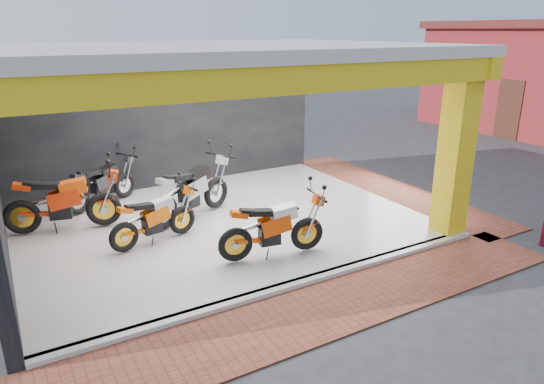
{
  "coord_description": "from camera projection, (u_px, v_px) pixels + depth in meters",
  "views": [
    {
      "loc": [
        -3.85,
        -6.84,
        3.96
      ],
      "look_at": [
        0.7,
        1.04,
        0.9
      ],
      "focal_mm": 32.0,
      "sensor_mm": 36.0,
      "label": 1
    }
  ],
  "objects": [
    {
      "name": "back_wall",
      "position": [
        169.0,
        121.0,
        12.33
      ],
      "size": [
        8.2,
        0.2,
        3.5
      ],
      "primitive_type": "cube",
      "color": "black",
      "rests_on": "ground"
    },
    {
      "name": "header_beam_front",
      "position": [
        302.0,
        79.0,
        6.83
      ],
      "size": [
        8.4,
        0.3,
        0.4
      ],
      "primitive_type": "cube",
      "color": "gold",
      "rests_on": "corner_column"
    },
    {
      "name": "showroom_ceiling",
      "position": [
        215.0,
        49.0,
        9.2
      ],
      "size": [
        8.4,
        6.4,
        0.2
      ],
      "primitive_type": "cube",
      "color": "beige",
      "rests_on": "corner_column"
    },
    {
      "name": "showroom_floor",
      "position": [
        221.0,
        223.0,
        10.33
      ],
      "size": [
        8.0,
        6.0,
        0.1
      ],
      "primitive_type": "cube",
      "color": "silver",
      "rests_on": "ground"
    },
    {
      "name": "moto_hero",
      "position": [
        307.0,
        218.0,
        8.71
      ],
      "size": [
        2.18,
        1.11,
        1.27
      ],
      "primitive_type": null,
      "rotation": [
        0.0,
        0.0,
        -0.17
      ],
      "color": "#DF4609",
      "rests_on": "showroom_floor"
    },
    {
      "name": "moto_row_a",
      "position": [
        181.0,
        207.0,
        9.44
      ],
      "size": [
        2.0,
        1.09,
        1.16
      ],
      "primitive_type": null,
      "rotation": [
        0.0,
        0.0,
        0.22
      ],
      "color": "#DF5909",
      "rests_on": "showroom_floor"
    },
    {
      "name": "floor_kerb",
      "position": [
        298.0,
        284.0,
        7.85
      ],
      "size": [
        8.0,
        0.2,
        0.1
      ],
      "primitive_type": "cube",
      "color": "silver",
      "rests_on": "ground"
    },
    {
      "name": "paver_right",
      "position": [
        390.0,
        189.0,
        12.61
      ],
      "size": [
        1.4,
        7.0,
        0.03
      ],
      "primitive_type": "cube",
      "color": "brown",
      "rests_on": "ground"
    },
    {
      "name": "paver_front",
      "position": [
        327.0,
        308.0,
        7.22
      ],
      "size": [
        9.0,
        1.4,
        0.03
      ],
      "primitive_type": "cube",
      "color": "brown",
      "rests_on": "ground"
    },
    {
      "name": "ground",
      "position": [
        267.0,
        262.0,
        8.7
      ],
      "size": [
        80.0,
        80.0,
        0.0
      ],
      "primitive_type": "plane",
      "color": "#2D2D30",
      "rests_on": "ground"
    },
    {
      "name": "corner_column",
      "position": [
        456.0,
        151.0,
        9.31
      ],
      "size": [
        0.5,
        0.5,
        3.5
      ],
      "primitive_type": "cube",
      "color": "gold",
      "rests_on": "ground"
    },
    {
      "name": "moto_row_d",
      "position": [
        123.0,
        173.0,
        11.51
      ],
      "size": [
        2.13,
        1.61,
        1.23
      ],
      "primitive_type": null,
      "rotation": [
        0.0,
        0.0,
        0.49
      ],
      "color": "black",
      "rests_on": "showroom_floor"
    },
    {
      "name": "header_beam_right",
      "position": [
        375.0,
        60.0,
        11.19
      ],
      "size": [
        0.3,
        6.4,
        0.4
      ],
      "primitive_type": "cube",
      "color": "gold",
      "rests_on": "corner_column"
    },
    {
      "name": "moto_row_c",
      "position": [
        102.0,
        194.0,
        9.77
      ],
      "size": [
        2.48,
        1.38,
        1.43
      ],
      "primitive_type": null,
      "rotation": [
        0.0,
        0.0,
        -0.23
      ],
      "color": "red",
      "rests_on": "showroom_floor"
    },
    {
      "name": "moto_row_b",
      "position": [
        215.0,
        178.0,
        10.77
      ],
      "size": [
        2.52,
        1.75,
        1.45
      ],
      "primitive_type": null,
      "rotation": [
        0.0,
        0.0,
        0.41
      ],
      "color": "#9A9BA1",
      "rests_on": "showroom_floor"
    }
  ]
}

